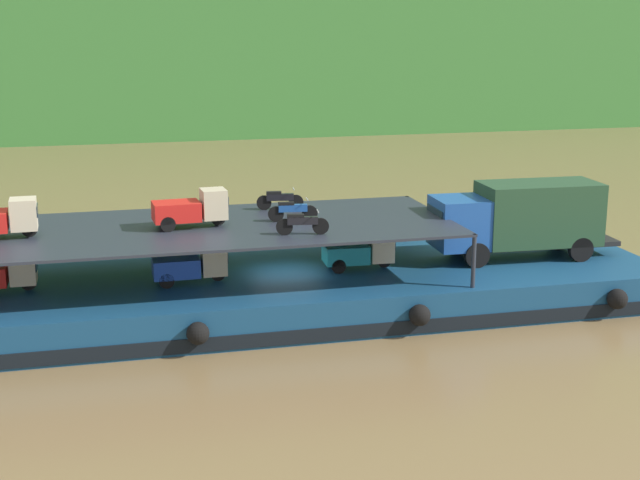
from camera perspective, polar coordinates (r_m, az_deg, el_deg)
ground_plane at (r=35.55m, az=-2.16°, el=-4.36°), size 400.00×400.00×0.00m
cargo_barge at (r=35.29m, az=-2.16°, el=-3.22°), size 29.36×8.89×1.50m
covered_lorry at (r=37.65m, az=12.47°, el=1.39°), size 7.91×2.52×3.10m
cargo_rack at (r=34.08m, az=-8.47°, el=0.70°), size 20.16×7.47×2.00m
mini_truck_lower_aft at (r=33.89m, az=-8.10°, el=-1.53°), size 2.75×1.21×1.38m
mini_truck_lower_mid at (r=35.46m, az=2.52°, el=-0.72°), size 2.79×1.28×1.38m
mini_truck_upper_mid at (r=33.92m, az=-8.08°, el=1.96°), size 2.79×1.29×1.38m
motorcycle_upper_port at (r=32.42m, az=-1.14°, el=1.08°), size 1.89×0.55×0.87m
motorcycle_upper_centre at (r=34.59m, az=-1.75°, el=1.88°), size 1.90×0.55×0.87m
motorcycle_upper_stbd at (r=36.73m, az=-2.56°, el=2.58°), size 1.90×0.55×0.87m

